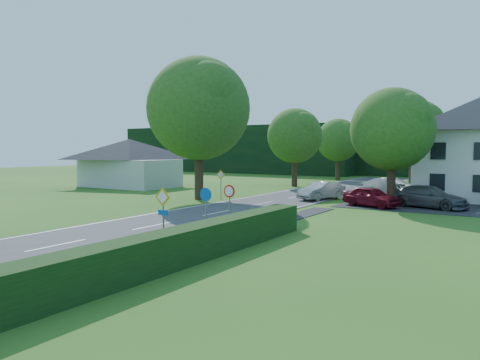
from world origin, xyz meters
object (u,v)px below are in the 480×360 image
Objects in this scene: streetlight at (393,145)px; parked_car_grey at (429,197)px; parked_car_red at (372,197)px; parasol at (435,187)px; motorcycle at (313,189)px; parked_car_silver_a at (392,187)px; moving_car at (321,191)px.

parked_car_grey is at bearing -32.46° from streetlight.
parked_car_grey reaches higher than parked_car_red.
parked_car_grey is (3.03, -1.93, -3.65)m from streetlight.
parked_car_red is 1.85× the size of parasol.
parked_car_red is 3.89m from parked_car_grey.
parasol is (10.16, 0.81, 0.54)m from motorcycle.
motorcycle is 0.38× the size of parked_car_silver_a.
parasol is (-0.48, 5.29, 0.26)m from parked_car_grey.
moving_car is 1.04× the size of parked_car_red.
streetlight is 8.95m from motorcycle.
parked_car_grey is at bearing -135.31° from parked_car_silver_a.
parked_car_red is at bearing -20.33° from motorcycle.
parked_car_silver_a is (4.32, 5.26, 0.09)m from moving_car.
streetlight is at bearing -127.13° from parasol.
moving_car is at bearing -169.15° from streetlight.
moving_car is 8.44m from parked_car_grey.
parked_car_red reaches higher than motorcycle.
parked_car_silver_a is (-1.04, 4.23, -3.61)m from streetlight.
parked_car_silver_a reaches higher than parked_car_grey.
moving_car is at bearing -37.66° from motorcycle.
parasol reaches higher than motorcycle.
streetlight is 1.89× the size of parked_car_red.
motorcycle is 0.35× the size of parked_car_grey.
parked_car_grey is (4.07, -6.15, -0.04)m from parked_car_silver_a.
parked_car_red is at bearing -164.99° from parked_car_silver_a.
motorcycle is (-2.25, 3.58, -0.24)m from moving_car.
parasol is at bearing 47.17° from moving_car.
parked_car_silver_a is 2.15× the size of parasol.
parked_car_red is at bearing -8.95° from moving_car.
streetlight is 1.50× the size of parked_car_grey.
streetlight is at bearing 73.13° from parked_car_grey.
parked_car_grey is (10.65, -4.48, 0.29)m from motorcycle.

